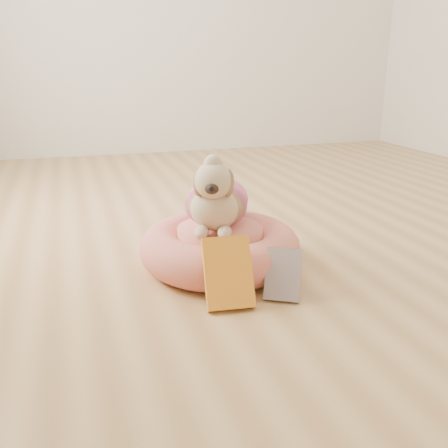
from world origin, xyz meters
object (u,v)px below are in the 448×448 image
object	(u,v)px
pet_bed	(220,247)
dog	(216,188)
book_white	(283,274)
book_yellow	(228,273)

from	to	relation	value
pet_bed	dog	size ratio (longest dim) A/B	1.50
pet_bed	book_white	world-z (taller)	same
book_yellow	book_white	size ratio (longest dim) A/B	1.30
dog	book_yellow	bearing A→B (deg)	-78.73
book_yellow	book_white	world-z (taller)	book_yellow
book_yellow	book_white	distance (m)	0.19
book_yellow	dog	bearing A→B (deg)	86.26
book_yellow	book_white	xyz separation A→B (m)	(0.19, -0.00, -0.03)
dog	book_yellow	xyz separation A→B (m)	(-0.06, -0.33, -0.20)
pet_bed	book_white	size ratio (longest dim) A/B	3.41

